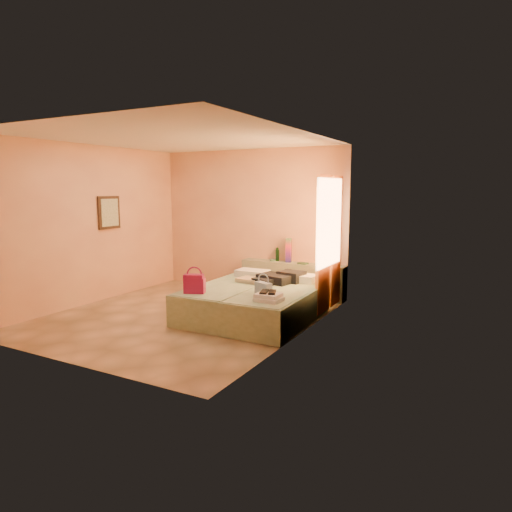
{
  "coord_description": "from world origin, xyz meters",
  "views": [
    {
      "loc": [
        4.4,
        -5.71,
        2.04
      ],
      "look_at": [
        0.86,
        0.85,
        0.93
      ],
      "focal_mm": 32.0,
      "sensor_mm": 36.0,
      "label": 1
    }
  ],
  "objects_px": {
    "water_bottle": "(277,255)",
    "flower_vase": "(329,258)",
    "magenta_handbag": "(195,284)",
    "bed_right": "(279,307)",
    "towel_stack": "(269,297)",
    "bed_left": "(229,300)",
    "headboard_ledge": "(292,279)",
    "blue_handbag": "(263,288)",
    "green_book": "(303,263)"
  },
  "relations": [
    {
      "from": "water_bottle",
      "to": "flower_vase",
      "type": "height_order",
      "value": "flower_vase"
    },
    {
      "from": "water_bottle",
      "to": "magenta_handbag",
      "type": "xyz_separation_m",
      "value": [
        -0.18,
        -2.45,
        -0.13
      ]
    },
    {
      "from": "bed_right",
      "to": "towel_stack",
      "type": "bearing_deg",
      "value": -78.32
    },
    {
      "from": "bed_left",
      "to": "bed_right",
      "type": "bearing_deg",
      "value": -1.44
    },
    {
      "from": "water_bottle",
      "to": "magenta_handbag",
      "type": "bearing_deg",
      "value": -94.26
    },
    {
      "from": "bed_right",
      "to": "magenta_handbag",
      "type": "relative_size",
      "value": 6.6
    },
    {
      "from": "headboard_ledge",
      "to": "flower_vase",
      "type": "relative_size",
      "value": 7.81
    },
    {
      "from": "headboard_ledge",
      "to": "towel_stack",
      "type": "relative_size",
      "value": 5.86
    },
    {
      "from": "water_bottle",
      "to": "towel_stack",
      "type": "relative_size",
      "value": 0.71
    },
    {
      "from": "water_bottle",
      "to": "blue_handbag",
      "type": "bearing_deg",
      "value": -69.76
    },
    {
      "from": "bed_right",
      "to": "towel_stack",
      "type": "xyz_separation_m",
      "value": [
        0.15,
        -0.63,
        0.3
      ]
    },
    {
      "from": "towel_stack",
      "to": "bed_right",
      "type": "bearing_deg",
      "value": 103.12
    },
    {
      "from": "bed_left",
      "to": "bed_right",
      "type": "relative_size",
      "value": 1.0
    },
    {
      "from": "water_bottle",
      "to": "flower_vase",
      "type": "xyz_separation_m",
      "value": [
        1.04,
        0.02,
        0.01
      ]
    },
    {
      "from": "flower_vase",
      "to": "towel_stack",
      "type": "relative_size",
      "value": 0.75
    },
    {
      "from": "headboard_ledge",
      "to": "bed_right",
      "type": "xyz_separation_m",
      "value": [
        0.52,
        -1.7,
        -0.08
      ]
    },
    {
      "from": "headboard_ledge",
      "to": "water_bottle",
      "type": "distance_m",
      "value": 0.56
    },
    {
      "from": "towel_stack",
      "to": "blue_handbag",
      "type": "bearing_deg",
      "value": 127.83
    },
    {
      "from": "flower_vase",
      "to": "towel_stack",
      "type": "xyz_separation_m",
      "value": [
        -0.03,
        -2.39,
        -0.23
      ]
    },
    {
      "from": "bed_right",
      "to": "towel_stack",
      "type": "distance_m",
      "value": 0.72
    },
    {
      "from": "bed_right",
      "to": "water_bottle",
      "type": "distance_m",
      "value": 2.01
    },
    {
      "from": "blue_handbag",
      "to": "bed_left",
      "type": "bearing_deg",
      "value": -178.5
    },
    {
      "from": "bed_left",
      "to": "headboard_ledge",
      "type": "bearing_deg",
      "value": 76.12
    },
    {
      "from": "magenta_handbag",
      "to": "towel_stack",
      "type": "height_order",
      "value": "magenta_handbag"
    },
    {
      "from": "headboard_ledge",
      "to": "green_book",
      "type": "bearing_deg",
      "value": -16.86
    },
    {
      "from": "green_book",
      "to": "blue_handbag",
      "type": "xyz_separation_m",
      "value": [
        0.17,
        -1.92,
        -0.08
      ]
    },
    {
      "from": "headboard_ledge",
      "to": "flower_vase",
      "type": "xyz_separation_m",
      "value": [
        0.7,
        0.05,
        0.46
      ]
    },
    {
      "from": "bed_left",
      "to": "water_bottle",
      "type": "xyz_separation_m",
      "value": [
        0.04,
        1.74,
        0.52
      ]
    },
    {
      "from": "green_book",
      "to": "towel_stack",
      "type": "bearing_deg",
      "value": -70.39
    },
    {
      "from": "headboard_ledge",
      "to": "magenta_handbag",
      "type": "xyz_separation_m",
      "value": [
        -0.52,
        -2.42,
        0.32
      ]
    },
    {
      "from": "green_book",
      "to": "magenta_handbag",
      "type": "bearing_deg",
      "value": -99.24
    },
    {
      "from": "headboard_ledge",
      "to": "bed_left",
      "type": "relative_size",
      "value": 1.02
    },
    {
      "from": "green_book",
      "to": "magenta_handbag",
      "type": "distance_m",
      "value": 2.46
    },
    {
      "from": "water_bottle",
      "to": "headboard_ledge",
      "type": "bearing_deg",
      "value": -6.29
    },
    {
      "from": "green_book",
      "to": "flower_vase",
      "type": "height_order",
      "value": "flower_vase"
    },
    {
      "from": "bed_right",
      "to": "flower_vase",
      "type": "relative_size",
      "value": 7.62
    },
    {
      "from": "blue_handbag",
      "to": "water_bottle",
      "type": "bearing_deg",
      "value": 132.37
    },
    {
      "from": "bed_left",
      "to": "magenta_handbag",
      "type": "distance_m",
      "value": 0.83
    },
    {
      "from": "bed_left",
      "to": "flower_vase",
      "type": "xyz_separation_m",
      "value": [
        1.08,
        1.75,
        0.53
      ]
    },
    {
      "from": "headboard_ledge",
      "to": "bed_right",
      "type": "distance_m",
      "value": 1.78
    },
    {
      "from": "bed_right",
      "to": "green_book",
      "type": "bearing_deg",
      "value": 98.55
    },
    {
      "from": "green_book",
      "to": "magenta_handbag",
      "type": "height_order",
      "value": "magenta_handbag"
    },
    {
      "from": "bed_left",
      "to": "green_book",
      "type": "distance_m",
      "value": 1.79
    },
    {
      "from": "flower_vase",
      "to": "bed_right",
      "type": "bearing_deg",
      "value": -95.77
    },
    {
      "from": "green_book",
      "to": "headboard_ledge",
      "type": "bearing_deg",
      "value": 171.87
    },
    {
      "from": "water_bottle",
      "to": "blue_handbag",
      "type": "distance_m",
      "value": 2.17
    },
    {
      "from": "flower_vase",
      "to": "headboard_ledge",
      "type": "bearing_deg",
      "value": -175.6
    },
    {
      "from": "headboard_ledge",
      "to": "flower_vase",
      "type": "height_order",
      "value": "flower_vase"
    },
    {
      "from": "bed_right",
      "to": "magenta_handbag",
      "type": "height_order",
      "value": "magenta_handbag"
    },
    {
      "from": "water_bottle",
      "to": "flower_vase",
      "type": "distance_m",
      "value": 1.04
    }
  ]
}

